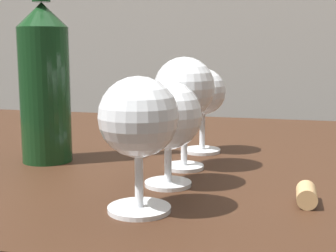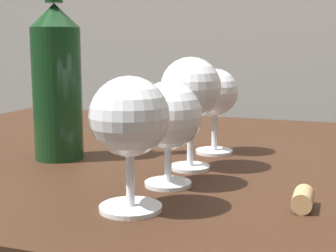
{
  "view_description": "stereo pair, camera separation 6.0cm",
  "coord_description": "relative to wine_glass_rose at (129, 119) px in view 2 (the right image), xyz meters",
  "views": [
    {
      "loc": [
        0.07,
        -0.75,
        0.9
      ],
      "look_at": [
        -0.07,
        -0.18,
        0.8
      ],
      "focal_mm": 52.84,
      "sensor_mm": 36.0,
      "label": 1
    },
    {
      "loc": [
        0.13,
        -0.74,
        0.9
      ],
      "look_at": [
        -0.07,
        -0.18,
        0.8
      ],
      "focal_mm": 52.84,
      "sensor_mm": 36.0,
      "label": 2
    }
  ],
  "objects": [
    {
      "name": "dining_table",
      "position": [
        0.08,
        0.28,
        -0.19
      ],
      "size": [
        1.33,
        0.81,
        0.72
      ],
      "color": "#382114",
      "rests_on": "ground_plane"
    },
    {
      "name": "wine_glass_rose",
      "position": [
        0.0,
        0.0,
        0.0
      ],
      "size": [
        0.08,
        0.08,
        0.14
      ],
      "color": "white",
      "rests_on": "dining_table"
    },
    {
      "name": "cork",
      "position": [
        0.17,
        0.06,
        -0.09
      ],
      "size": [
        0.02,
        0.04,
        0.02
      ],
      "primitive_type": "cylinder",
      "rotation": [
        1.57,
        0.0,
        0.0
      ],
      "color": "tan",
      "rests_on": "dining_table"
    },
    {
      "name": "wine_glass_merlot",
      "position": [
        0.02,
        0.3,
        -0.0
      ],
      "size": [
        0.07,
        0.07,
        0.14
      ],
      "color": "white",
      "rests_on": "dining_table"
    },
    {
      "name": "wine_bottle",
      "position": [
        -0.2,
        0.18,
        0.03
      ],
      "size": [
        0.07,
        0.07,
        0.32
      ],
      "color": "#143819",
      "rests_on": "dining_table"
    },
    {
      "name": "wine_glass_port",
      "position": [
        0.01,
        0.1,
        -0.01
      ],
      "size": [
        0.08,
        0.08,
        0.13
      ],
      "color": "white",
      "rests_on": "dining_table"
    },
    {
      "name": "wine_glass_amber",
      "position": [
        0.01,
        0.19,
        0.01
      ],
      "size": [
        0.08,
        0.08,
        0.16
      ],
      "color": "white",
      "rests_on": "dining_table"
    }
  ]
}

